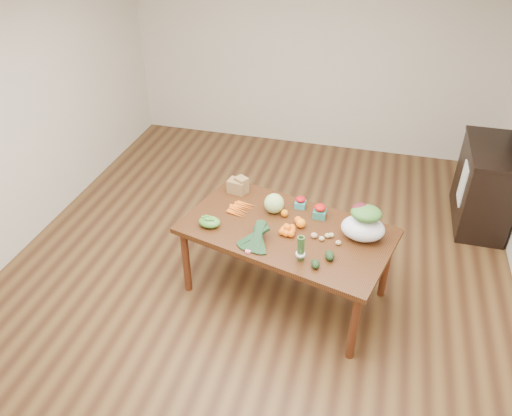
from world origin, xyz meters
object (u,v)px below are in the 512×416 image
(dining_table, at_px, (285,262))
(cabinet, at_px, (485,186))
(cabbage, at_px, (274,203))
(paper_bag, at_px, (237,185))
(mandarin_cluster, at_px, (287,229))
(asparagus_bundle, at_px, (301,248))
(kale_bunch, at_px, (254,238))
(salad_bag, at_px, (363,224))

(dining_table, bearing_deg, cabinet, 56.90)
(cabbage, bearing_deg, paper_bag, 150.67)
(mandarin_cluster, xyz_separation_m, asparagus_bundle, (0.17, -0.32, 0.07))
(asparagus_bundle, bearing_deg, paper_bag, 147.12)
(mandarin_cluster, height_order, kale_bunch, kale_bunch)
(cabbage, xyz_separation_m, kale_bunch, (-0.05, -0.53, -0.01))
(paper_bag, height_order, asparagus_bundle, asparagus_bundle)
(cabbage, relative_size, mandarin_cluster, 1.02)
(paper_bag, relative_size, kale_bunch, 0.57)
(cabbage, relative_size, asparagus_bundle, 0.74)
(salad_bag, bearing_deg, dining_table, -176.58)
(cabbage, height_order, salad_bag, salad_bag)
(salad_bag, bearing_deg, mandarin_cluster, -170.52)
(dining_table, distance_m, paper_bag, 0.88)
(cabinet, xyz_separation_m, asparagus_bundle, (-1.69, -2.10, 0.40))
(mandarin_cluster, bearing_deg, asparagus_bundle, -61.44)
(dining_table, xyz_separation_m, asparagus_bundle, (0.19, -0.39, 0.50))
(cabinet, height_order, paper_bag, cabinet)
(dining_table, height_order, cabinet, cabinet)
(cabinet, height_order, kale_bunch, cabinet)
(mandarin_cluster, distance_m, salad_bag, 0.64)
(paper_bag, bearing_deg, cabinet, 26.81)
(cabbage, bearing_deg, salad_bag, -13.13)
(paper_bag, relative_size, mandarin_cluster, 1.27)
(dining_table, height_order, salad_bag, salad_bag)
(dining_table, xyz_separation_m, cabbage, (-0.17, 0.23, 0.47))
(kale_bunch, bearing_deg, cabbage, 99.47)
(kale_bunch, distance_m, asparagus_bundle, 0.42)
(kale_bunch, bearing_deg, mandarin_cluster, 59.66)
(paper_bag, xyz_separation_m, salad_bag, (1.24, -0.43, 0.06))
(cabinet, distance_m, kale_bunch, 2.93)
(cabbage, distance_m, salad_bag, 0.84)
(mandarin_cluster, relative_size, asparagus_bundle, 0.72)
(cabinet, bearing_deg, paper_bag, -153.19)
(cabinet, xyz_separation_m, kale_bunch, (-2.10, -2.02, 0.36))
(paper_bag, relative_size, cabbage, 1.24)
(dining_table, bearing_deg, kale_bunch, -111.25)
(kale_bunch, bearing_deg, salad_bag, 36.06)
(cabinet, bearing_deg, salad_bag, -126.30)
(dining_table, distance_m, salad_bag, 0.83)
(paper_bag, relative_size, salad_bag, 0.62)
(cabinet, relative_size, mandarin_cluster, 5.67)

